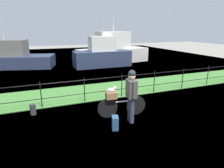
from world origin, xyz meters
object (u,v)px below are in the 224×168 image
Objects in this scene: wooden_crate at (111,95)px; backpack_on_paving at (115,123)px; moored_boat_mid at (7,58)px; bicycle_main at (122,106)px; moored_boat_near at (102,55)px; moored_boat_far at (113,51)px; cyclist_person at (131,92)px; terrier_dog at (112,90)px; mooring_bollard at (33,109)px.

backpack_on_paving is (-0.18, -0.78, -0.58)m from wooden_crate.
moored_boat_mid is at bearing 111.47° from wooden_crate.
backpack_on_paving is (-0.54, -0.73, -0.15)m from bicycle_main.
moored_boat_near is at bearing 75.34° from bicycle_main.
moored_boat_near is 0.68× the size of moored_boat_far.
moored_boat_mid reaches higher than wooden_crate.
moored_boat_far reaches higher than moored_boat_mid.
moored_boat_near reaches higher than backpack_on_paving.
moored_boat_far is at bearing 69.59° from bicycle_main.
moored_boat_near is at bearing -17.04° from moored_boat_mid.
moored_boat_near is (2.63, 8.63, 0.07)m from wooden_crate.
moored_boat_mid reaches higher than cyclist_person.
backpack_on_paving is 12.20m from moored_boat_mid.
terrier_dog reaches higher than backpack_on_paving.
backpack_on_paving reaches higher than mooring_bollard.
terrier_dog is 0.05× the size of moored_boat_far.
mooring_bollard is at bearing -113.95° from backpack_on_paving.
cyclist_person is at bearing 129.50° from backpack_on_paving.
moored_boat_near reaches higher than terrier_dog.
mooring_bollard is at bearing 154.24° from terrier_dog.
backpack_on_paving is at bearing -41.06° from mooring_bollard.
terrier_dog reaches higher than wooden_crate.
terrier_dog is (0.02, -0.00, 0.19)m from wooden_crate.
bicycle_main is at bearing -7.34° from wooden_crate.
cyclist_person is at bearing -30.34° from mooring_bollard.
moored_boat_near is (2.16, 9.14, -0.15)m from cyclist_person.
cyclist_person is at bearing -103.30° from moored_boat_near.
wooden_crate is 0.73m from cyclist_person.
wooden_crate is 0.20× the size of cyclist_person.
moored_boat_near is (2.60, 8.63, -0.11)m from terrier_dog.
wooden_crate is (-0.36, 0.05, 0.43)m from bicycle_main.
moored_boat_mid is at bearing 113.02° from bicycle_main.
cyclist_person is at bearing -76.97° from bicycle_main.
terrier_dog is at bearing -112.14° from moored_boat_far.
bicycle_main is at bearing 103.03° from cyclist_person.
terrier_dog is 0.80× the size of backpack_on_paving.
bicycle_main is 0.38× the size of moored_boat_near.
wooden_crate is at bearing -112.26° from moored_boat_far.
backpack_on_paving is 9.84m from moored_boat_near.
moored_boat_mid is 8.35m from moored_boat_far.
bicycle_main is 0.26× the size of moored_boat_far.
moored_boat_near is (5.06, 7.44, 0.67)m from mooring_bollard.
bicycle_main is 4.14× the size of backpack_on_paving.
terrier_dog is (-0.33, 0.04, 0.62)m from bicycle_main.
moored_boat_mid is at bearing 112.63° from cyclist_person.
bicycle_main is 0.92m from backpack_on_paving.
cyclist_person reaches higher than bicycle_main.
moored_boat_far is (4.08, 10.02, -0.02)m from terrier_dog.
bicycle_main is at bearing -66.98° from moored_boat_mid.
moored_boat_mid is (-4.04, 11.50, 0.55)m from backpack_on_paving.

